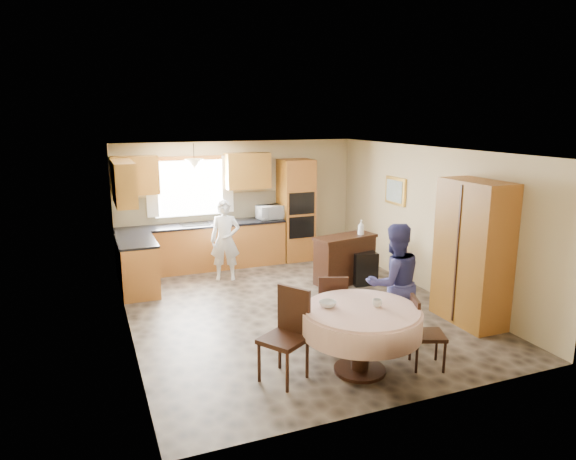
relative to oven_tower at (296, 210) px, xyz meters
The scene contains 36 objects.
floor 3.11m from the oven_tower, 113.15° to the right, with size 5.00×6.00×0.01m, color brown.
ceiling 3.26m from the oven_tower, 113.15° to the right, with size 5.00×6.00×0.01m, color white.
wall_back 1.21m from the oven_tower, 164.91° to the left, with size 5.00×0.02×2.50m, color tan.
wall_front 5.81m from the oven_tower, 101.43° to the right, with size 5.00×0.02×2.50m, color tan.
wall_left 4.54m from the oven_tower, 143.61° to the right, with size 0.02×6.00×2.50m, color tan.
wall_right 3.02m from the oven_tower, 63.35° to the right, with size 0.02×6.00×2.50m, color tan.
window 2.24m from the oven_tower, behind, with size 1.40×0.03×1.10m, color white.
curtain_left 2.97m from the oven_tower, behind, with size 0.22×0.02×1.15m, color white.
curtain_right 1.54m from the oven_tower, behind, with size 0.22×0.02×1.15m, color white.
base_cab_back 2.09m from the oven_tower, behind, with size 3.30×0.60×0.88m, color #C67034.
counter_back 2.01m from the oven_tower, behind, with size 3.30×0.64×0.04m, color black.
base_cab_left 3.52m from the oven_tower, 165.12° to the right, with size 0.60×1.20×0.88m, color #C67034.
counter_left 3.47m from the oven_tower, 165.12° to the right, with size 0.64×1.20×0.04m, color black.
backsplash 2.03m from the oven_tower, behind, with size 3.30×0.02×0.55m, color beige.
wall_cab_left 3.31m from the oven_tower, behind, with size 0.85×0.33×0.72m, color #C58731.
wall_cab_right 1.32m from the oven_tower, behind, with size 0.90×0.33×0.72m, color #C58731.
wall_cab_side 3.70m from the oven_tower, 165.67° to the right, with size 0.33×1.20×0.72m, color #C58731.
oven_tower is the anchor object (origin of this frame).
oven_upper 0.37m from the oven_tower, 90.00° to the right, with size 0.56×0.01×0.45m, color black.
oven_lower 0.44m from the oven_tower, 90.00° to the right, with size 0.56×0.01×0.45m, color black.
pendant 2.40m from the oven_tower, behind, with size 0.36×0.36×0.18m, color beige.
sideboard 1.94m from the oven_tower, 83.36° to the right, with size 1.16×0.48×0.83m, color black.
space_heater 2.23m from the oven_tower, 76.26° to the right, with size 0.43×0.30×0.59m, color black.
cupboard 4.25m from the oven_tower, 75.40° to the right, with size 0.55×1.11×2.11m, color #C67034.
dining_table 5.03m from the oven_tower, 103.82° to the right, with size 1.41×1.41×0.81m.
chair_left 5.11m from the oven_tower, 113.70° to the right, with size 0.64×0.64×1.07m.
chair_back 4.19m from the oven_tower, 105.95° to the right, with size 0.53×0.53×0.95m.
chair_right 5.09m from the oven_tower, 95.04° to the right, with size 0.50×0.50×0.89m.
framed_picture 2.21m from the oven_tower, 52.04° to the right, with size 0.06×0.62×0.51m.
microwave 0.60m from the oven_tower, behind, with size 0.51×0.35×0.28m, color silver.
person_sink 1.96m from the oven_tower, 155.13° to the right, with size 0.55×0.36×1.50m, color silver.
person_dining 4.27m from the oven_tower, 94.71° to the right, with size 0.79×0.62×1.63m, color navy.
bowl_sideboard 1.83m from the oven_tower, 89.78° to the right, with size 0.20×0.20×0.05m, color #B2B2B2.
bottle_sideboard 1.89m from the oven_tower, 73.68° to the right, with size 0.12×0.12×0.32m, color silver.
cup_table 5.00m from the oven_tower, 101.61° to the right, with size 0.11×0.11×0.09m, color #B2B2B2.
bowl_table 4.93m from the oven_tower, 108.29° to the right, with size 0.21×0.21×0.06m, color #B2B2B2.
Camera 1 is at (-2.95, -7.10, 3.01)m, focal length 32.00 mm.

